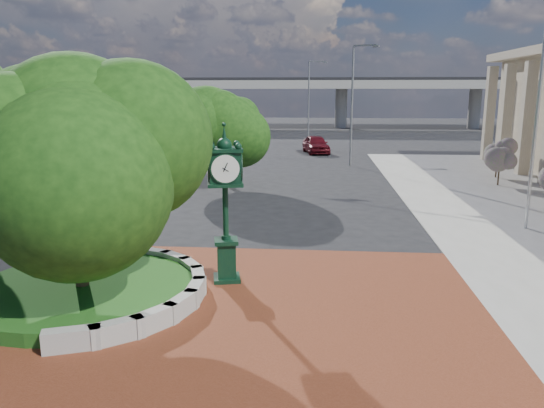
{
  "coord_description": "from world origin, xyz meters",
  "views": [
    {
      "loc": [
        1.46,
        -13.46,
        5.71
      ],
      "look_at": [
        0.18,
        1.5,
        2.48
      ],
      "focal_mm": 35.0,
      "sensor_mm": 36.0,
      "label": 1
    }
  ],
  "objects_px": {
    "parked_car": "(316,144)",
    "street_lamp_near": "(355,96)",
    "post_clock": "(225,198)",
    "flagpole_a": "(540,85)",
    "street_lamp_far": "(311,97)"
  },
  "relations": [
    {
      "from": "parked_car",
      "to": "street_lamp_near",
      "type": "distance_m",
      "value": 9.74
    },
    {
      "from": "flagpole_a",
      "to": "post_clock",
      "type": "bearing_deg",
      "value": -147.8
    },
    {
      "from": "flagpole_a",
      "to": "parked_car",
      "type": "bearing_deg",
      "value": 108.44
    },
    {
      "from": "flagpole_a",
      "to": "street_lamp_near",
      "type": "xyz_separation_m",
      "value": [
        -6.04,
        18.55,
        -0.64
      ]
    },
    {
      "from": "parked_car",
      "to": "flagpole_a",
      "type": "height_order",
      "value": "flagpole_a"
    },
    {
      "from": "street_lamp_far",
      "to": "street_lamp_near",
      "type": "bearing_deg",
      "value": -76.8
    },
    {
      "from": "post_clock",
      "to": "street_lamp_far",
      "type": "height_order",
      "value": "street_lamp_far"
    },
    {
      "from": "street_lamp_near",
      "to": "street_lamp_far",
      "type": "distance_m",
      "value": 15.41
    },
    {
      "from": "parked_car",
      "to": "flagpole_a",
      "type": "relative_size",
      "value": 0.42
    },
    {
      "from": "street_lamp_near",
      "to": "post_clock",
      "type": "bearing_deg",
      "value": -101.89
    },
    {
      "from": "post_clock",
      "to": "parked_car",
      "type": "relative_size",
      "value": 0.98
    },
    {
      "from": "post_clock",
      "to": "street_lamp_near",
      "type": "distance_m",
      "value": 26.46
    },
    {
      "from": "parked_car",
      "to": "flagpole_a",
      "type": "xyz_separation_m",
      "value": [
        8.91,
        -26.73,
        5.08
      ]
    },
    {
      "from": "flagpole_a",
      "to": "street_lamp_near",
      "type": "distance_m",
      "value": 19.52
    },
    {
      "from": "post_clock",
      "to": "parked_car",
      "type": "bearing_deg",
      "value": 85.71
    }
  ]
}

